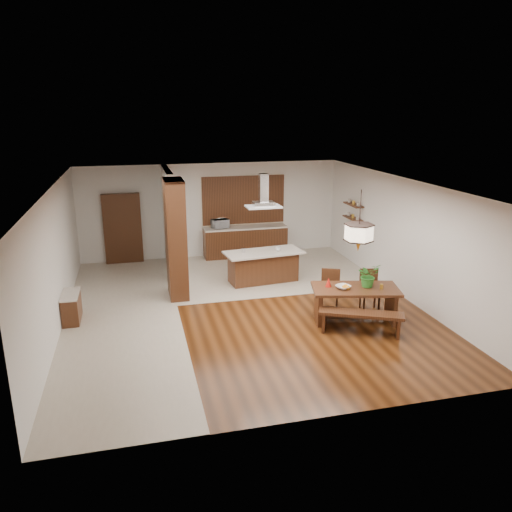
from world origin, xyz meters
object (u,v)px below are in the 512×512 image
object	(u,v)px
dining_table	(355,297)
island_cup	(278,249)
hallway_console	(71,307)
fruit_bowl	(343,287)
dining_chair_right	(370,291)
dining_chair_left	(330,291)
microwave	(220,224)
range_hood	(263,191)
kitchen_island	(263,266)
dining_bench	(361,323)
foliage_plant	(368,275)
pendant_lantern	(360,221)

from	to	relation	value
dining_table	island_cup	world-z (taller)	island_cup
hallway_console	fruit_bowl	world-z (taller)	fruit_bowl
dining_chair_right	island_cup	distance (m)	2.90
fruit_bowl	dining_chair_left	bearing A→B (deg)	92.51
dining_table	microwave	distance (m)	5.87
range_hood	kitchen_island	bearing A→B (deg)	-90.00
microwave	dining_bench	bearing A→B (deg)	-93.31
dining_chair_right	kitchen_island	xyz separation A→B (m)	(-1.86, 2.54, -0.04)
dining_table	dining_chair_right	world-z (taller)	dining_chair_right
hallway_console	fruit_bowl	distance (m)	5.93
dining_bench	microwave	distance (m)	6.47
dining_bench	microwave	bearing A→B (deg)	106.66
dining_chair_right	microwave	distance (m)	5.70
foliage_plant	range_hood	bearing A→B (deg)	117.57
pendant_lantern	range_hood	size ratio (longest dim) A/B	1.46
microwave	kitchen_island	bearing A→B (deg)	-94.06
dining_chair_left	dining_chair_right	bearing A→B (deg)	11.11
foliage_plant	fruit_bowl	distance (m)	0.61
dining_bench	hallway_console	bearing A→B (deg)	159.94
fruit_bowl	microwave	bearing A→B (deg)	107.29
island_cup	dining_chair_right	bearing A→B (deg)	-59.05
dining_bench	range_hood	world-z (taller)	range_hood
dining_bench	microwave	size ratio (longest dim) A/B	3.51
dining_chair_right	range_hood	bearing A→B (deg)	137.42
pendant_lantern	microwave	xyz separation A→B (m)	(-1.99, 5.49, -1.16)
fruit_bowl	kitchen_island	size ratio (longest dim) A/B	0.14
dining_table	fruit_bowl	bearing A→B (deg)	178.24
dining_chair_left	pendant_lantern	distance (m)	1.91
dining_chair_left	island_cup	bearing A→B (deg)	129.17
hallway_console	range_hood	size ratio (longest dim) A/B	0.98
dining_chair_left	island_cup	world-z (taller)	dining_chair_left
hallway_console	dining_chair_right	world-z (taller)	dining_chair_right
fruit_bowl	dining_table	bearing A→B (deg)	-1.76
hallway_console	island_cup	world-z (taller)	island_cup
range_hood	island_cup	world-z (taller)	range_hood
pendant_lantern	kitchen_island	bearing A→B (deg)	113.21
dining_chair_right	pendant_lantern	world-z (taller)	pendant_lantern
hallway_console	dining_chair_left	bearing A→B (deg)	-8.31
foliage_plant	fruit_bowl	bearing A→B (deg)	179.24
dining_chair_left	dining_chair_right	world-z (taller)	same
dining_table	foliage_plant	xyz separation A→B (m)	(0.28, 0.00, 0.46)
pendant_lantern	microwave	world-z (taller)	pendant_lantern
dining_chair_right	foliage_plant	distance (m)	0.77
kitchen_island	range_hood	xyz separation A→B (m)	(0.00, 0.00, 2.03)
dining_table	dining_chair_left	xyz separation A→B (m)	(-0.32, 0.66, -0.09)
dining_table	island_cup	xyz separation A→B (m)	(-0.90, 2.90, 0.34)
pendant_lantern	dining_chair_left	bearing A→B (deg)	115.70
dining_chair_left	fruit_bowl	distance (m)	0.73
hallway_console	microwave	size ratio (longest dim) A/B	1.80
dining_bench	pendant_lantern	distance (m)	2.11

